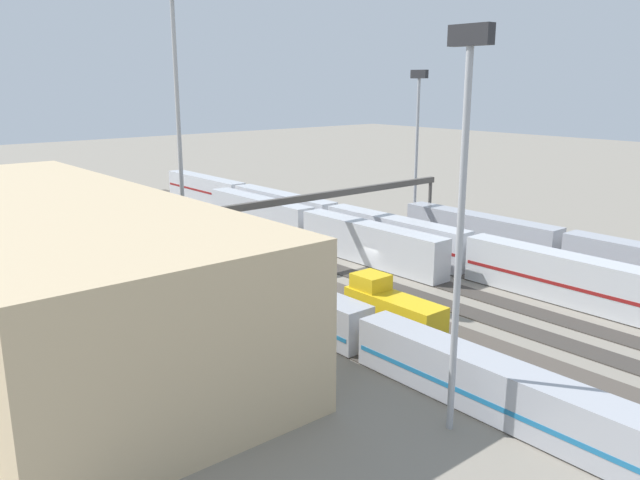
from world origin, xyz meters
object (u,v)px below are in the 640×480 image
(train_on_track_2, at_px, (394,236))
(signal_gantry, at_px, (329,200))
(light_mast_1, at_px, (178,108))
(maintenance_shed, at_px, (47,267))
(train_on_track_6, at_px, (392,312))
(train_on_track_3, at_px, (309,227))
(light_mast_3, at_px, (463,183))
(train_on_track_7, at_px, (214,270))
(light_mast_2, at_px, (417,129))

(train_on_track_2, xyz_separation_m, signal_gantry, (4.31, 7.50, 5.13))
(light_mast_1, relative_size, maintenance_shed, 0.57)
(train_on_track_6, xyz_separation_m, train_on_track_3, (30.07, -15.00, 0.46))
(light_mast_1, bearing_deg, train_on_track_3, -72.21)
(train_on_track_2, bearing_deg, train_on_track_6, 133.03)
(light_mast_3, bearing_deg, light_mast_1, -0.63)
(train_on_track_7, xyz_separation_m, maintenance_shed, (-1.81, 18.10, 4.20))
(train_on_track_2, distance_m, light_mast_1, 33.22)
(train_on_track_3, xyz_separation_m, signal_gantry, (-7.09, 2.50, 5.11))
(maintenance_shed, bearing_deg, train_on_track_2, -92.34)
(train_on_track_7, xyz_separation_m, light_mast_2, (3.67, -37.12, 13.55))
(train_on_track_2, height_order, light_mast_3, light_mast_3)
(train_on_track_2, bearing_deg, light_mast_3, 138.35)
(light_mast_3, height_order, maintenance_shed, light_mast_3)
(light_mast_2, bearing_deg, train_on_track_6, 128.89)
(train_on_track_7, distance_m, train_on_track_6, 22.80)
(light_mast_3, distance_m, signal_gantry, 43.02)
(train_on_track_7, height_order, train_on_track_3, train_on_track_3)
(light_mast_1, xyz_separation_m, maintenance_shed, (-2.19, 14.88, -13.50))
(train_on_track_3, relative_size, signal_gantry, 1.18)
(train_on_track_2, bearing_deg, signal_gantry, 60.11)
(signal_gantry, bearing_deg, train_on_track_3, -19.42)
(train_on_track_2, bearing_deg, train_on_track_7, 81.86)
(train_on_track_2, relative_size, light_mast_3, 4.72)
(light_mast_1, xyz_separation_m, light_mast_3, (-36.12, 0.40, -3.35))
(train_on_track_6, relative_size, train_on_track_2, 0.08)
(light_mast_3, bearing_deg, train_on_track_3, -28.45)
(train_on_track_3, xyz_separation_m, maintenance_shed, (-9.64, 38.10, 3.57))
(train_on_track_2, xyz_separation_m, maintenance_shed, (1.76, 43.10, 3.58))
(train_on_track_7, bearing_deg, light_mast_2, -84.36)
(light_mast_1, bearing_deg, train_on_track_6, -160.04)
(train_on_track_3, distance_m, signal_gantry, 9.09)
(signal_gantry, distance_m, maintenance_shed, 35.72)
(light_mast_1, bearing_deg, light_mast_3, 179.37)
(train_on_track_7, height_order, train_on_track_2, train_on_track_2)
(light_mast_2, bearing_deg, train_on_track_2, 120.86)
(train_on_track_6, bearing_deg, light_mast_3, 147.47)
(light_mast_3, xyz_separation_m, maintenance_shed, (33.93, 14.49, -10.15))
(light_mast_1, bearing_deg, light_mast_2, -85.34)
(train_on_track_7, xyz_separation_m, light_mast_3, (-35.74, 3.61, 14.35))
(train_on_track_7, bearing_deg, train_on_track_6, -167.33)
(train_on_track_3, distance_m, light_mast_1, 29.76)
(train_on_track_6, xyz_separation_m, light_mast_2, (25.91, -32.12, 13.38))
(train_on_track_2, distance_m, maintenance_shed, 43.28)
(signal_gantry, bearing_deg, train_on_track_2, -119.89)
(train_on_track_6, distance_m, light_mast_1, 29.77)
(train_on_track_7, bearing_deg, maintenance_shed, 95.71)
(train_on_track_6, distance_m, signal_gantry, 26.75)
(light_mast_3, bearing_deg, train_on_track_7, -5.77)
(train_on_track_2, xyz_separation_m, light_mast_1, (3.95, 28.21, 17.08))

